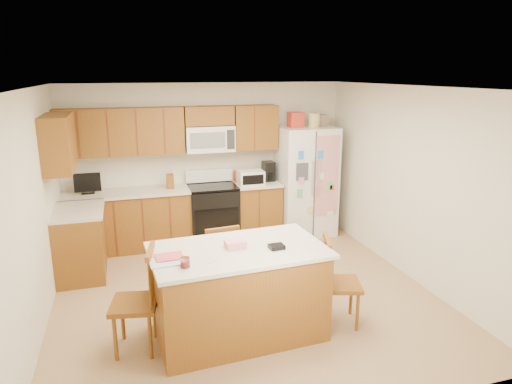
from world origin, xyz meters
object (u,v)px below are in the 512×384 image
object	(u,v)px
refrigerator	(306,180)
windsor_chair_back	(219,265)
windsor_chair_left	(137,303)
windsor_chair_right	(339,283)
stove	(213,212)
island	(239,291)

from	to	relation	value
refrigerator	windsor_chair_back	world-z (taller)	refrigerator
windsor_chair_left	windsor_chair_right	distance (m)	2.11
refrigerator	stove	bearing A→B (deg)	177.70
island	windsor_chair_back	world-z (taller)	island
stove	windsor_chair_right	world-z (taller)	stove
stove	windsor_chair_right	bearing A→B (deg)	-74.26
windsor_chair_left	windsor_chair_right	xyz separation A→B (m)	(2.10, -0.11, -0.04)
windsor_chair_left	windsor_chair_back	distance (m)	1.21
refrigerator	windsor_chair_right	bearing A→B (deg)	-105.24
refrigerator	windsor_chair_back	size ratio (longest dim) A/B	2.09
windsor_chair_left	windsor_chair_back	size ratio (longest dim) A/B	1.08
windsor_chair_back	windsor_chair_right	size ratio (longest dim) A/B	1.00
refrigerator	windsor_chair_left	bearing A→B (deg)	-136.84
stove	windsor_chair_back	distance (m)	2.05
refrigerator	windsor_chair_left	world-z (taller)	refrigerator
windsor_chair_right	island	bearing A→B (deg)	175.10
windsor_chair_left	windsor_chair_right	size ratio (longest dim) A/B	1.08
windsor_chair_back	windsor_chair_right	bearing A→B (deg)	-36.54
stove	windsor_chair_left	bearing A→B (deg)	-115.23
refrigerator	windsor_chair_right	xyz separation A→B (m)	(-0.76, -2.80, -0.46)
island	windsor_chair_back	size ratio (longest dim) A/B	1.85
windsor_chair_back	windsor_chair_left	bearing A→B (deg)	-143.27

